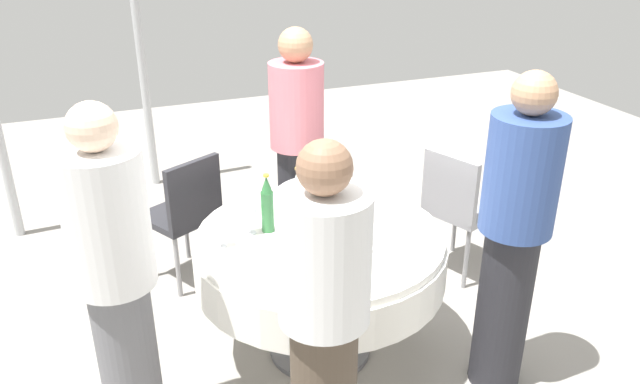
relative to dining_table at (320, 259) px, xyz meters
name	(u,v)px	position (x,y,z in m)	size (l,w,h in m)	color
ground_plane	(320,349)	(0.00, 0.00, -0.59)	(10.00, 10.00, 0.00)	gray
dining_table	(320,259)	(0.00, 0.00, 0.00)	(1.31, 1.31, 0.74)	white
bottle_green_south	(320,169)	(-0.21, -0.53, 0.27)	(0.07, 0.07, 0.26)	#2D6B38
bottle_green_mid	(267,205)	(0.24, -0.13, 0.30)	(0.07, 0.07, 0.32)	#2D6B38
bottle_clear_left	(298,199)	(0.07, -0.12, 0.31)	(0.06, 0.06, 0.33)	silver
wine_glass_front	(219,228)	(0.51, -0.05, 0.25)	(0.06, 0.06, 0.15)	white
wine_glass_outer	(330,259)	(0.12, 0.43, 0.26)	(0.08, 0.08, 0.16)	white
wine_glass_rear	(250,215)	(0.33, -0.13, 0.26)	(0.08, 0.08, 0.15)	white
wine_glass_east	(332,209)	(-0.09, -0.06, 0.25)	(0.06, 0.06, 0.14)	white
plate_inner	(300,253)	(0.17, 0.17, 0.16)	(0.22, 0.22, 0.02)	white
plate_right	(364,239)	(-0.18, 0.15, 0.16)	(0.26, 0.26, 0.02)	white
knife_mid	(378,208)	(-0.40, -0.15, 0.15)	(0.18, 0.02, 0.01)	silver
person_south	(324,331)	(0.32, 0.86, 0.24)	(0.34, 0.34, 1.58)	#4C3F33
person_mid	(116,281)	(1.01, 0.26, 0.26)	(0.34, 0.34, 1.62)	slate
person_left	(297,150)	(-0.20, -0.90, 0.26)	(0.34, 0.34, 1.62)	#26262B
person_front	(514,235)	(-0.76, 0.55, 0.27)	(0.34, 0.34, 1.64)	#26262B
chair_rear	(186,210)	(0.53, -0.98, -0.07)	(0.54, 0.54, 0.87)	#2D2D33
chair_east	(457,203)	(-1.12, -0.43, -0.07)	(0.52, 0.52, 0.87)	#99999E
tent_pole_secondary	(140,48)	(0.52, -2.68, 0.61)	(0.07, 0.07, 2.40)	#B2B5B7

